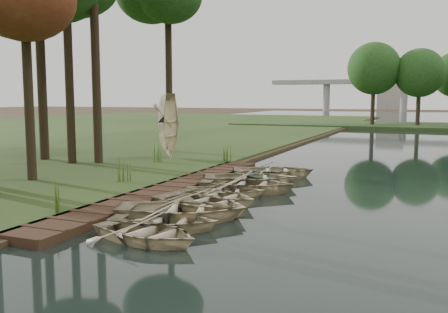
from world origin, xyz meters
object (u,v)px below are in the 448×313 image
at_px(rowboat_2, 180,207).
at_px(rowboat_0, 146,229).
at_px(boardwalk, 170,190).
at_px(rowboat_1, 164,218).
at_px(stored_rowboat, 170,151).

bearing_deg(rowboat_2, rowboat_0, 168.06).
bearing_deg(rowboat_0, boardwalk, 34.87).
height_order(rowboat_1, rowboat_2, rowboat_2).
xyz_separation_m(boardwalk, stored_rowboat, (-4.62, 8.25, 0.54)).
distance_m(rowboat_1, stored_rowboat, 15.16).
bearing_deg(rowboat_1, rowboat_2, -7.95).
bearing_deg(rowboat_2, stored_rowboat, 12.23).
distance_m(boardwalk, stored_rowboat, 9.47).
height_order(boardwalk, rowboat_0, rowboat_0).
height_order(rowboat_0, rowboat_2, rowboat_2).
bearing_deg(rowboat_0, rowboat_2, 17.06).
xyz_separation_m(rowboat_2, stored_rowboat, (-7.18, 12.15, 0.23)).
distance_m(boardwalk, rowboat_2, 4.68).
relative_size(rowboat_0, rowboat_1, 1.00).
bearing_deg(stored_rowboat, rowboat_1, -151.78).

